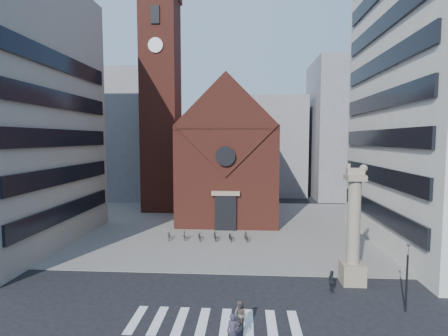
% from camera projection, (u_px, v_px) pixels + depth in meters
% --- Properties ---
extents(ground, '(120.00, 120.00, 0.00)m').
position_uv_depth(ground, '(210.00, 298.00, 22.91)').
color(ground, black).
rests_on(ground, ground).
extents(piazza, '(46.00, 30.00, 0.05)m').
position_uv_depth(piazza, '(227.00, 226.00, 41.80)').
color(piazza, gray).
rests_on(piazza, ground).
extents(zebra_crossing, '(10.20, 3.20, 0.01)m').
position_uv_depth(zebra_crossing, '(214.00, 322.00, 19.89)').
color(zebra_crossing, white).
rests_on(zebra_crossing, ground).
extents(church, '(12.00, 16.65, 18.00)m').
position_uv_depth(church, '(229.00, 157.00, 47.14)').
color(church, maroon).
rests_on(church, ground).
extents(campanile, '(5.50, 5.50, 31.20)m').
position_uv_depth(campanile, '(161.00, 102.00, 50.09)').
color(campanile, maroon).
rests_on(campanile, ground).
extents(bg_block_left, '(16.00, 14.00, 22.00)m').
position_uv_depth(bg_block_left, '(123.00, 136.00, 63.08)').
color(bg_block_left, gray).
rests_on(bg_block_left, ground).
extents(bg_block_mid, '(14.00, 12.00, 18.00)m').
position_uv_depth(bg_block_mid, '(266.00, 146.00, 66.51)').
color(bg_block_mid, gray).
rests_on(bg_block_mid, ground).
extents(bg_block_right, '(16.00, 14.00, 24.00)m').
position_uv_depth(bg_block_right, '(357.00, 130.00, 62.23)').
color(bg_block_right, gray).
rests_on(bg_block_right, ground).
extents(lion_column, '(1.63, 1.60, 8.68)m').
position_uv_depth(lion_column, '(353.00, 236.00, 24.95)').
color(lion_column, gray).
rests_on(lion_column, ground).
extents(traffic_light, '(0.13, 0.16, 4.30)m').
position_uv_depth(traffic_light, '(407.00, 275.00, 20.94)').
color(traffic_light, black).
rests_on(traffic_light, ground).
extents(pedestrian_0, '(0.67, 0.47, 1.73)m').
position_uv_depth(pedestrian_0, '(233.00, 331.00, 17.38)').
color(pedestrian_0, '#332D3E').
rests_on(pedestrian_0, ground).
extents(pedestrian_1, '(0.97, 1.00, 1.62)m').
position_uv_depth(pedestrian_1, '(240.00, 315.00, 19.05)').
color(pedestrian_1, '#5F544C').
rests_on(pedestrian_1, ground).
extents(pedestrian_2, '(0.48, 0.93, 1.52)m').
position_uv_depth(pedestrian_2, '(332.00, 282.00, 23.67)').
color(pedestrian_2, '#212227').
rests_on(pedestrian_2, ground).
extents(scooter_0, '(0.91, 1.73, 0.86)m').
position_uv_depth(scooter_0, '(169.00, 235.00, 36.07)').
color(scooter_0, '#232326').
rests_on(scooter_0, piazza).
extents(scooter_1, '(0.78, 1.66, 0.96)m').
position_uv_depth(scooter_1, '(184.00, 235.00, 35.96)').
color(scooter_1, '#232326').
rests_on(scooter_1, piazza).
extents(scooter_2, '(0.91, 1.73, 0.86)m').
position_uv_depth(scooter_2, '(200.00, 236.00, 35.86)').
color(scooter_2, '#232326').
rests_on(scooter_2, piazza).
extents(scooter_3, '(0.78, 1.66, 0.96)m').
position_uv_depth(scooter_3, '(215.00, 236.00, 35.75)').
color(scooter_3, '#232326').
rests_on(scooter_3, piazza).
extents(scooter_4, '(0.91, 1.73, 0.86)m').
position_uv_depth(scooter_4, '(230.00, 236.00, 35.65)').
color(scooter_4, '#232326').
rests_on(scooter_4, piazza).
extents(scooter_5, '(0.78, 1.66, 0.96)m').
position_uv_depth(scooter_5, '(246.00, 236.00, 35.54)').
color(scooter_5, '#232326').
rests_on(scooter_5, piazza).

